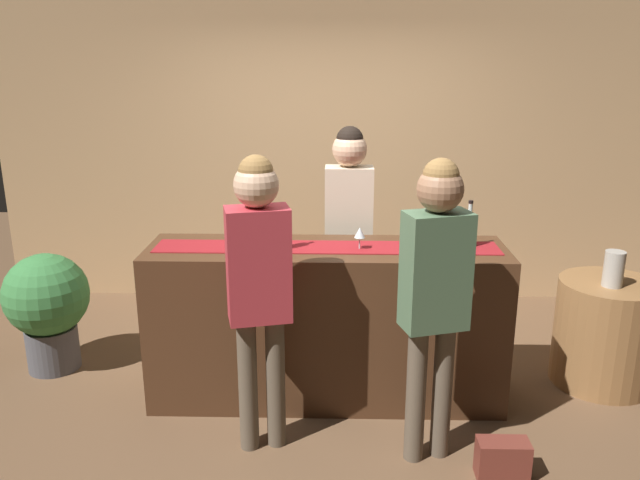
{
  "coord_description": "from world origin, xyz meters",
  "views": [
    {
      "loc": [
        0.05,
        -3.84,
        2.23
      ],
      "look_at": [
        -0.04,
        0.0,
        1.09
      ],
      "focal_mm": 35.73,
      "sensor_mm": 36.0,
      "label": 1
    }
  ],
  "objects_px": {
    "customer_browsing": "(259,274)",
    "customer_sipping": "(435,281)",
    "wine_bottle_clear": "(469,230)",
    "wine_glass_mid_counter": "(360,233)",
    "bartender": "(349,218)",
    "round_side_table": "(605,333)",
    "vase_on_side_table": "(614,269)",
    "potted_plant_tall": "(47,304)",
    "wine_bottle_amber": "(282,232)",
    "wine_glass_near_customer": "(426,236)",
    "handbag": "(503,459)"
  },
  "relations": [
    {
      "from": "customer_browsing",
      "to": "round_side_table",
      "type": "distance_m",
      "value": 2.52
    },
    {
      "from": "wine_glass_mid_counter",
      "to": "bartender",
      "type": "relative_size",
      "value": 0.08
    },
    {
      "from": "wine_glass_near_customer",
      "to": "potted_plant_tall",
      "type": "height_order",
      "value": "wine_glass_near_customer"
    },
    {
      "from": "vase_on_side_table",
      "to": "potted_plant_tall",
      "type": "distance_m",
      "value": 3.91
    },
    {
      "from": "wine_glass_mid_counter",
      "to": "round_side_table",
      "type": "height_order",
      "value": "wine_glass_mid_counter"
    },
    {
      "from": "wine_bottle_clear",
      "to": "potted_plant_tall",
      "type": "relative_size",
      "value": 0.35
    },
    {
      "from": "wine_bottle_amber",
      "to": "round_side_table",
      "type": "height_order",
      "value": "wine_bottle_amber"
    },
    {
      "from": "handbag",
      "to": "round_side_table",
      "type": "bearing_deg",
      "value": 48.61
    },
    {
      "from": "bartender",
      "to": "round_side_table",
      "type": "relative_size",
      "value": 2.35
    },
    {
      "from": "wine_bottle_amber",
      "to": "vase_on_side_table",
      "type": "bearing_deg",
      "value": 5.45
    },
    {
      "from": "wine_glass_near_customer",
      "to": "customer_sipping",
      "type": "height_order",
      "value": "customer_sipping"
    },
    {
      "from": "wine_bottle_amber",
      "to": "bartender",
      "type": "distance_m",
      "value": 0.76
    },
    {
      "from": "wine_glass_mid_counter",
      "to": "vase_on_side_table",
      "type": "height_order",
      "value": "wine_glass_mid_counter"
    },
    {
      "from": "wine_bottle_clear",
      "to": "wine_glass_mid_counter",
      "type": "relative_size",
      "value": 2.1
    },
    {
      "from": "wine_glass_near_customer",
      "to": "handbag",
      "type": "height_order",
      "value": "wine_glass_near_customer"
    },
    {
      "from": "round_side_table",
      "to": "potted_plant_tall",
      "type": "height_order",
      "value": "potted_plant_tall"
    },
    {
      "from": "wine_bottle_clear",
      "to": "vase_on_side_table",
      "type": "bearing_deg",
      "value": 7.22
    },
    {
      "from": "bartender",
      "to": "round_side_table",
      "type": "height_order",
      "value": "bartender"
    },
    {
      "from": "customer_browsing",
      "to": "round_side_table",
      "type": "height_order",
      "value": "customer_browsing"
    },
    {
      "from": "customer_browsing",
      "to": "vase_on_side_table",
      "type": "distance_m",
      "value": 2.38
    },
    {
      "from": "wine_glass_mid_counter",
      "to": "customer_browsing",
      "type": "xyz_separation_m",
      "value": [
        -0.57,
        -0.55,
        -0.08
      ]
    },
    {
      "from": "handbag",
      "to": "customer_sipping",
      "type": "bearing_deg",
      "value": 154.52
    },
    {
      "from": "bartender",
      "to": "vase_on_side_table",
      "type": "bearing_deg",
      "value": 166.9
    },
    {
      "from": "handbag",
      "to": "vase_on_side_table",
      "type": "bearing_deg",
      "value": 47.7
    },
    {
      "from": "wine_bottle_clear",
      "to": "bartender",
      "type": "bearing_deg",
      "value": 143.74
    },
    {
      "from": "wine_bottle_amber",
      "to": "handbag",
      "type": "xyz_separation_m",
      "value": [
        1.24,
        -0.8,
        -1.04
      ]
    },
    {
      "from": "bartender",
      "to": "potted_plant_tall",
      "type": "xyz_separation_m",
      "value": [
        -2.15,
        -0.25,
        -0.58
      ]
    },
    {
      "from": "bartender",
      "to": "wine_bottle_amber",
      "type": "bearing_deg",
      "value": 56.33
    },
    {
      "from": "wine_glass_near_customer",
      "to": "wine_bottle_amber",
      "type": "bearing_deg",
      "value": 177.38
    },
    {
      "from": "vase_on_side_table",
      "to": "customer_browsing",
      "type": "bearing_deg",
      "value": -161.69
    },
    {
      "from": "wine_glass_near_customer",
      "to": "bartender",
      "type": "relative_size",
      "value": 0.08
    },
    {
      "from": "customer_sipping",
      "to": "handbag",
      "type": "xyz_separation_m",
      "value": [
        0.39,
        -0.18,
        -0.96
      ]
    },
    {
      "from": "wine_bottle_clear",
      "to": "wine_glass_mid_counter",
      "type": "bearing_deg",
      "value": -174.18
    },
    {
      "from": "wine_bottle_clear",
      "to": "wine_glass_near_customer",
      "type": "xyz_separation_m",
      "value": [
        -0.29,
        -0.12,
        -0.01
      ]
    },
    {
      "from": "wine_glass_mid_counter",
      "to": "customer_sipping",
      "type": "relative_size",
      "value": 0.08
    },
    {
      "from": "handbag",
      "to": "customer_browsing",
      "type": "bearing_deg",
      "value": 168.75
    },
    {
      "from": "bartender",
      "to": "handbag",
      "type": "bearing_deg",
      "value": 120.31
    },
    {
      "from": "wine_bottle_amber",
      "to": "wine_glass_near_customer",
      "type": "height_order",
      "value": "wine_bottle_amber"
    },
    {
      "from": "vase_on_side_table",
      "to": "handbag",
      "type": "bearing_deg",
      "value": -132.3
    },
    {
      "from": "wine_glass_mid_counter",
      "to": "customer_sipping",
      "type": "xyz_separation_m",
      "value": [
        0.38,
        -0.63,
        -0.08
      ]
    },
    {
      "from": "potted_plant_tall",
      "to": "wine_glass_mid_counter",
      "type": "bearing_deg",
      "value": -9.56
    },
    {
      "from": "bartender",
      "to": "customer_sipping",
      "type": "distance_m",
      "value": 1.32
    },
    {
      "from": "customer_sipping",
      "to": "customer_browsing",
      "type": "bearing_deg",
      "value": 158.6
    },
    {
      "from": "customer_browsing",
      "to": "vase_on_side_table",
      "type": "relative_size",
      "value": 7.17
    },
    {
      "from": "wine_bottle_amber",
      "to": "customer_sipping",
      "type": "distance_m",
      "value": 1.06
    },
    {
      "from": "customer_browsing",
      "to": "customer_sipping",
      "type": "bearing_deg",
      "value": -18.65
    },
    {
      "from": "wine_glass_mid_counter",
      "to": "potted_plant_tall",
      "type": "bearing_deg",
      "value": 170.44
    },
    {
      "from": "wine_glass_near_customer",
      "to": "wine_glass_mid_counter",
      "type": "height_order",
      "value": "same"
    },
    {
      "from": "wine_glass_mid_counter",
      "to": "vase_on_side_table",
      "type": "xyz_separation_m",
      "value": [
        1.68,
        0.2,
        -0.29
      ]
    },
    {
      "from": "round_side_table",
      "to": "potted_plant_tall",
      "type": "xyz_separation_m",
      "value": [
        -3.92,
        0.1,
        0.13
      ]
    }
  ]
}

